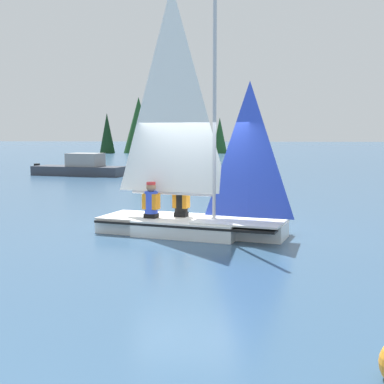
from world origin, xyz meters
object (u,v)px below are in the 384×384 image
Objects in this scene: sailor_helm at (181,205)px; sailboat_main at (191,201)px; motorboat_distant at (81,168)px; sailor_crew at (151,206)px.

sailboat_main is at bearing -30.51° from sailor_helm.
sailboat_main reaches higher than motorboat_distant.
sailboat_main reaches higher than sailor_helm.
sailboat_main is 4.85× the size of sailor_helm.
motorboat_distant reaches higher than sailor_crew.
sailor_crew is at bearing -143.39° from sailor_helm.
sailor_helm is 0.70m from sailor_crew.
sailor_helm is 0.22× the size of motorboat_distant.
motorboat_distant is at bearing 130.06° from sailboat_main.
sailor_crew reaches higher than sailor_helm.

